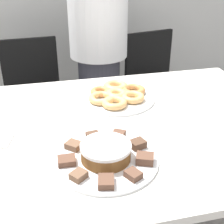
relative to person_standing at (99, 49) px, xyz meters
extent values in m
cube|color=silver|center=(-0.14, -0.98, -0.05)|extent=(1.61, 1.07, 0.03)
cylinder|color=silver|center=(0.60, -0.50, -0.44)|extent=(0.06, 0.06, 0.75)
cylinder|color=#383842|center=(0.00, 0.00, -0.43)|extent=(0.29, 0.29, 0.77)
cylinder|color=white|center=(0.00, 0.00, 0.26)|extent=(0.39, 0.39, 0.61)
cylinder|color=black|center=(-0.46, -0.06, -0.81)|extent=(0.44, 0.44, 0.01)
cylinder|color=#262626|center=(-0.46, -0.06, -0.60)|extent=(0.06, 0.06, 0.40)
cube|color=black|center=(-0.46, -0.06, -0.37)|extent=(0.47, 0.47, 0.04)
cube|color=black|center=(-0.47, 0.15, -0.14)|extent=(0.40, 0.05, 0.42)
cylinder|color=black|center=(0.46, -0.06, -0.81)|extent=(0.44, 0.44, 0.01)
cylinder|color=#262626|center=(0.46, -0.06, -0.60)|extent=(0.06, 0.06, 0.40)
cube|color=black|center=(0.46, -0.06, -0.37)|extent=(0.52, 0.52, 0.04)
cube|color=black|center=(0.42, 0.14, -0.14)|extent=(0.39, 0.11, 0.42)
cylinder|color=white|center=(-0.21, -1.21, -0.03)|extent=(0.36, 0.36, 0.01)
cylinder|color=white|center=(-0.06, -0.74, -0.03)|extent=(0.37, 0.37, 0.01)
cylinder|color=brown|center=(-0.21, -1.21, 0.00)|extent=(0.17, 0.17, 0.04)
cylinder|color=white|center=(-0.21, -1.21, 0.02)|extent=(0.17, 0.17, 0.01)
cube|color=brown|center=(-0.31, -1.12, -0.02)|extent=(0.07, 0.07, 0.02)
cube|color=brown|center=(-0.35, -1.21, -0.02)|extent=(0.06, 0.05, 0.02)
cube|color=brown|center=(-0.32, -1.29, -0.02)|extent=(0.06, 0.06, 0.02)
cube|color=brown|center=(-0.24, -1.34, -0.02)|extent=(0.06, 0.07, 0.02)
cube|color=brown|center=(-0.15, -1.33, -0.02)|extent=(0.06, 0.06, 0.02)
cube|color=brown|center=(-0.09, -1.26, -0.01)|extent=(0.07, 0.07, 0.03)
cube|color=#513828|center=(-0.09, -1.17, -0.01)|extent=(0.06, 0.06, 0.03)
cube|color=brown|center=(-0.14, -1.10, -0.01)|extent=(0.07, 0.07, 0.03)
cube|color=#513828|center=(-0.23, -1.08, -0.02)|extent=(0.05, 0.06, 0.02)
torus|color=#E5AD66|center=(-0.06, -0.74, -0.01)|extent=(0.10, 0.10, 0.03)
torus|color=#C68447|center=(-0.13, -0.69, -0.01)|extent=(0.10, 0.10, 0.03)
torus|color=#E5AD66|center=(-0.14, -0.76, -0.01)|extent=(0.12, 0.12, 0.03)
torus|color=#E5AD66|center=(-0.09, -0.83, -0.01)|extent=(0.12, 0.12, 0.03)
torus|color=#E5AD66|center=(0.01, -0.79, -0.01)|extent=(0.11, 0.11, 0.03)
torus|color=#C68447|center=(0.04, -0.71, -0.01)|extent=(0.12, 0.12, 0.03)
torus|color=#E5AD66|center=(-0.04, -0.65, -0.01)|extent=(0.13, 0.13, 0.04)
camera|label=1|loc=(-0.40, -2.06, 0.61)|focal=50.00mm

